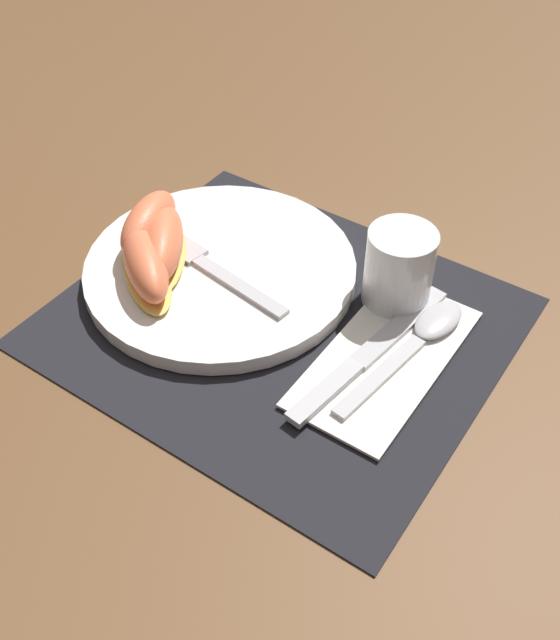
{
  "coord_description": "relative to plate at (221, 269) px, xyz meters",
  "views": [
    {
      "loc": [
        0.29,
        -0.42,
        0.5
      ],
      "look_at": [
        0.01,
        -0.02,
        0.02
      ],
      "focal_mm": 42.0,
      "sensor_mm": 36.0,
      "label": 1
    }
  ],
  "objects": [
    {
      "name": "knife",
      "position": [
        0.18,
        -0.02,
        -0.0
      ],
      "size": [
        0.05,
        0.22,
        0.01
      ],
      "color": "#BCBCC1",
      "rests_on": "napkin"
    },
    {
      "name": "juice_glass",
      "position": [
        0.16,
        0.07,
        0.03
      ],
      "size": [
        0.07,
        0.07,
        0.08
      ],
      "color": "silver",
      "rests_on": "placemat"
    },
    {
      "name": "plate",
      "position": [
        0.0,
        0.0,
        0.0
      ],
      "size": [
        0.27,
        0.27,
        0.02
      ],
      "color": "white",
      "rests_on": "placemat"
    },
    {
      "name": "fork",
      "position": [
        -0.01,
        -0.01,
        0.01
      ],
      "size": [
        0.19,
        0.05,
        0.0
      ],
      "color": "#BCBCC1",
      "rests_on": "plate"
    },
    {
      "name": "ground_plane",
      "position": [
        0.09,
        -0.02,
        -0.01
      ],
      "size": [
        3.0,
        3.0,
        0.0
      ],
      "primitive_type": "plane",
      "color": "brown"
    },
    {
      "name": "spoon",
      "position": [
        0.21,
        0.03,
        -0.0
      ],
      "size": [
        0.05,
        0.18,
        0.01
      ],
      "color": "#BCBCC1",
      "rests_on": "napkin"
    },
    {
      "name": "citrus_wedge_1",
      "position": [
        -0.05,
        -0.03,
        0.03
      ],
      "size": [
        0.1,
        0.12,
        0.04
      ],
      "color": "#F7C656",
      "rests_on": "plate"
    },
    {
      "name": "napkin",
      "position": [
        0.19,
        -0.01,
        -0.01
      ],
      "size": [
        0.1,
        0.2,
        0.0
      ],
      "color": "white",
      "rests_on": "placemat"
    },
    {
      "name": "citrus_wedge_0",
      "position": [
        -0.08,
        -0.01,
        0.03
      ],
      "size": [
        0.07,
        0.11,
        0.05
      ],
      "color": "#F7C656",
      "rests_on": "plate"
    },
    {
      "name": "citrus_wedge_2",
      "position": [
        -0.04,
        -0.06,
        0.03
      ],
      "size": [
        0.12,
        0.1,
        0.04
      ],
      "color": "#F7C656",
      "rests_on": "plate"
    },
    {
      "name": "placemat",
      "position": [
        0.09,
        -0.02,
        -0.01
      ],
      "size": [
        0.4,
        0.35,
        0.0
      ],
      "color": "black",
      "rests_on": "ground_plane"
    }
  ]
}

